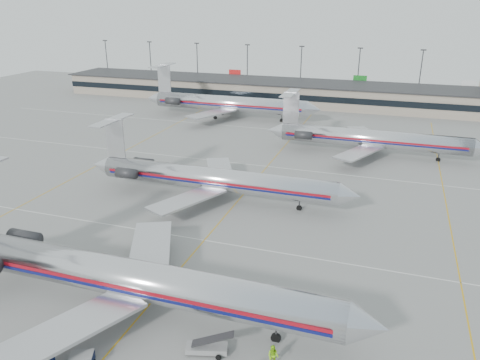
% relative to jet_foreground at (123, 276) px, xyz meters
% --- Properties ---
extents(ground, '(260.00, 260.00, 0.00)m').
position_rel_jet_foreground_xyz_m(ground, '(1.93, 5.41, -3.63)').
color(ground, gray).
rests_on(ground, ground).
extents(apron_markings, '(160.00, 0.15, 0.02)m').
position_rel_jet_foreground_xyz_m(apron_markings, '(1.93, 15.41, -3.62)').
color(apron_markings, silver).
rests_on(apron_markings, ground).
extents(terminal, '(162.00, 17.00, 6.25)m').
position_rel_jet_foreground_xyz_m(terminal, '(1.93, 103.39, -0.47)').
color(terminal, gray).
rests_on(terminal, ground).
extents(light_mast_row, '(163.60, 0.40, 15.28)m').
position_rel_jet_foreground_xyz_m(light_mast_row, '(1.93, 117.41, 4.95)').
color(light_mast_row, '#38383D').
rests_on(light_mast_row, ground).
extents(jet_foreground, '(47.80, 28.14, 12.51)m').
position_rel_jet_foreground_xyz_m(jet_foreground, '(0.00, 0.00, 0.00)').
color(jet_foreground, silver).
rests_on(jet_foreground, ground).
extents(jet_second_row, '(43.20, 25.44, 11.31)m').
position_rel_jet_foreground_xyz_m(jet_second_row, '(-2.37, 28.33, -0.35)').
color(jet_second_row, silver).
rests_on(jet_second_row, ground).
extents(jet_third_row, '(42.28, 26.01, 11.56)m').
position_rel_jet_foreground_xyz_m(jet_third_row, '(18.68, 58.58, -0.27)').
color(jet_third_row, silver).
rests_on(jet_third_row, ground).
extents(jet_back_row, '(47.42, 29.17, 12.97)m').
position_rel_jet_foreground_xyz_m(jet_back_row, '(-18.52, 79.26, 0.13)').
color(jet_back_row, silver).
rests_on(jet_back_row, ground).
extents(cart_inner, '(2.25, 1.94, 1.08)m').
position_rel_jet_foreground_xyz_m(cart_inner, '(0.70, -7.98, -3.06)').
color(cart_inner, '#091332').
rests_on(cart_inner, ground).
extents(belt_loader, '(4.36, 2.21, 2.23)m').
position_rel_jet_foreground_xyz_m(belt_loader, '(10.08, -3.31, -3.03)').
color(belt_loader, gray).
rests_on(belt_loader, ground).
extents(ramp_worker_far, '(1.02, 0.84, 1.96)m').
position_rel_jet_foreground_xyz_m(ramp_worker_far, '(15.82, -2.97, -2.65)').
color(ramp_worker_far, '#8DD914').
rests_on(ramp_worker_far, ground).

